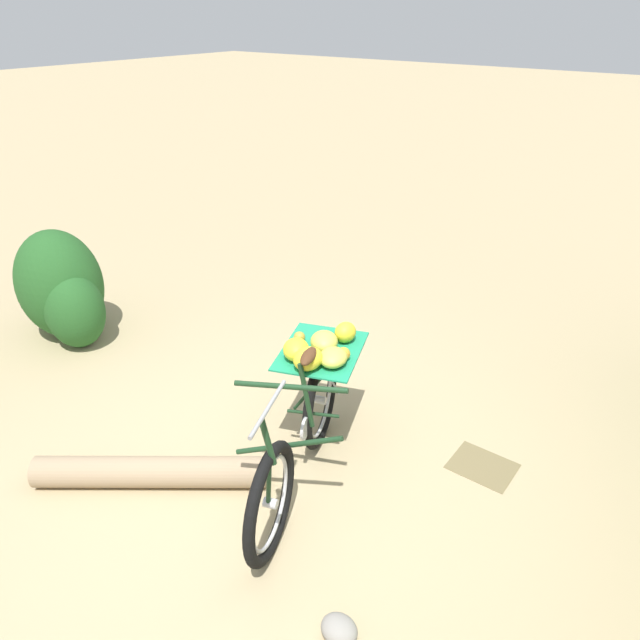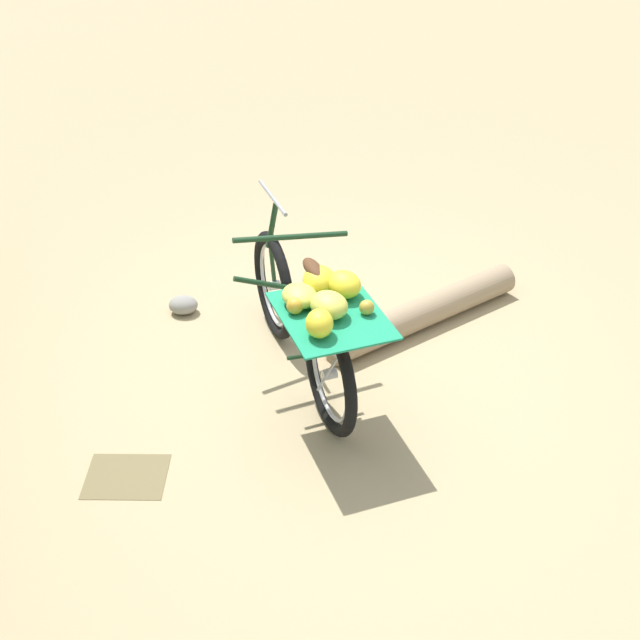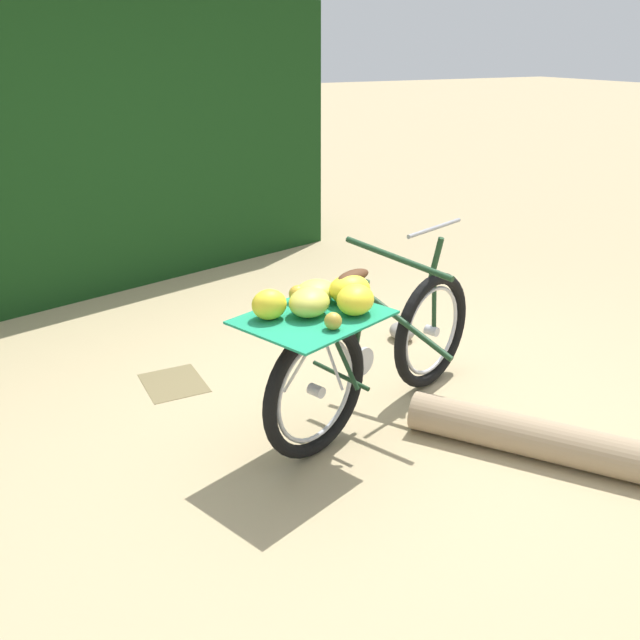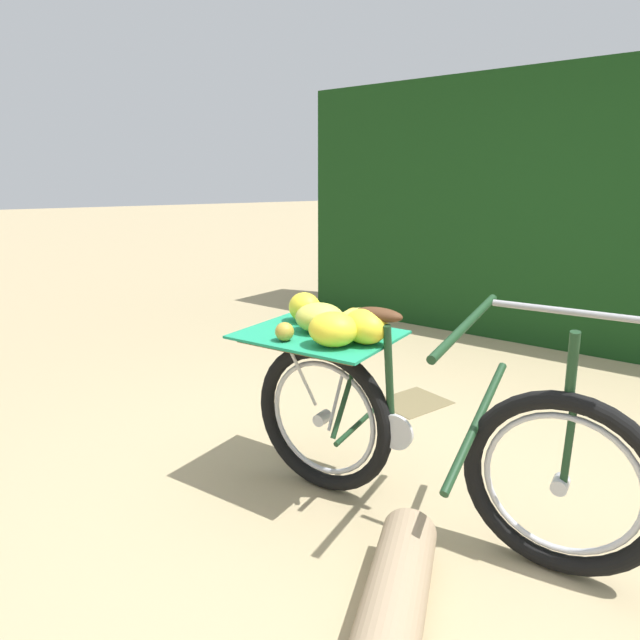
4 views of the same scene
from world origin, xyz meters
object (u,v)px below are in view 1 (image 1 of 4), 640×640
(fallen_log, at_px, (150,472))
(path_stone, at_px, (339,629))
(bicycle, at_px, (305,415))
(shrub_cluster, at_px, (62,291))

(fallen_log, xyz_separation_m, path_stone, (-1.68, 0.14, -0.04))
(path_stone, bearing_deg, bicycle, -43.74)
(bicycle, relative_size, fallen_log, 1.12)
(bicycle, distance_m, shrub_cluster, 3.12)
(bicycle, xyz_separation_m, shrub_cluster, (3.12, -0.16, -0.04))
(fallen_log, xyz_separation_m, shrub_cluster, (2.33, -0.88, 0.37))
(path_stone, bearing_deg, fallen_log, -4.74)
(path_stone, bearing_deg, shrub_cluster, -14.20)
(fallen_log, height_order, path_stone, fallen_log)
(fallen_log, relative_size, shrub_cluster, 1.40)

